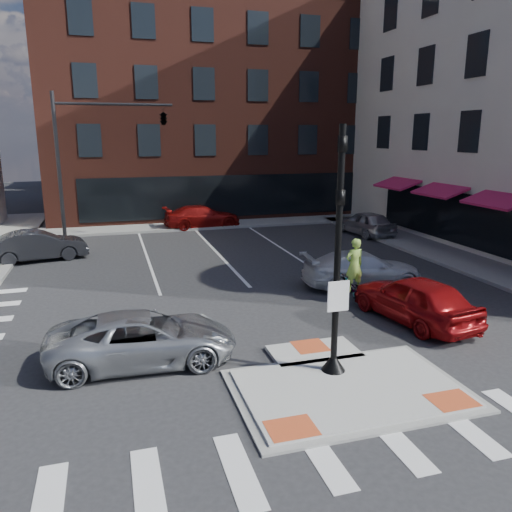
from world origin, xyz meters
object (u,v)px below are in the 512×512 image
object	(u,v)px
silver_suv	(143,338)
bg_car_dark	(38,246)
cyclist	(353,282)
white_pickup	(362,269)
bg_car_red	(202,217)
red_sedan	(415,299)
bg_car_silver	(366,223)

from	to	relation	value
silver_suv	bg_car_dark	bearing A→B (deg)	19.78
silver_suv	cyclist	xyz separation A→B (m)	(7.50, 2.75, 0.12)
white_pickup	bg_car_red	size ratio (longest dim) A/B	0.97
red_sedan	white_pickup	bearing A→B (deg)	-103.54
bg_car_red	white_pickup	bearing A→B (deg)	-169.42
red_sedan	bg_car_red	world-z (taller)	red_sedan
cyclist	red_sedan	bearing A→B (deg)	109.18
cyclist	silver_suv	bearing A→B (deg)	13.81
silver_suv	bg_car_silver	distance (m)	19.64
bg_car_silver	cyclist	xyz separation A→B (m)	(-6.50, -11.03, 0.06)
red_sedan	bg_car_silver	size ratio (longest dim) A/B	1.05
white_pickup	bg_car_dark	bearing A→B (deg)	62.46
red_sedan	bg_car_silver	xyz separation A→B (m)	(5.46, 13.21, -0.03)
bg_car_silver	bg_car_red	size ratio (longest dim) A/B	0.88
red_sedan	white_pickup	xyz separation A→B (m)	(0.28, 3.99, -0.08)
red_sedan	cyclist	xyz separation A→B (m)	(-1.04, 2.18, 0.03)
white_pickup	bg_car_dark	distance (m)	15.16
bg_car_silver	bg_car_dark	bearing A→B (deg)	-2.93
white_pickup	cyclist	distance (m)	2.24
white_pickup	cyclist	size ratio (longest dim) A/B	2.01
red_sedan	bg_car_silver	distance (m)	14.29
silver_suv	white_pickup	xyz separation A→B (m)	(8.82, 4.56, 0.01)
red_sedan	bg_car_dark	bearing A→B (deg)	-53.45
bg_car_red	bg_car_silver	bearing A→B (deg)	-124.50
white_pickup	bg_car_dark	xyz separation A→B (m)	(-12.82, 8.09, 0.04)
bg_car_dark	bg_car_red	xyz separation A→B (m)	(9.10, 6.41, -0.02)
white_pickup	bg_car_red	world-z (taller)	bg_car_red
cyclist	bg_car_dark	bearing A→B (deg)	-47.04
silver_suv	bg_car_red	world-z (taller)	bg_car_red
bg_car_red	cyclist	distance (m)	16.48
silver_suv	red_sedan	size ratio (longest dim) A/B	1.08
white_pickup	bg_car_red	distance (m)	14.97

